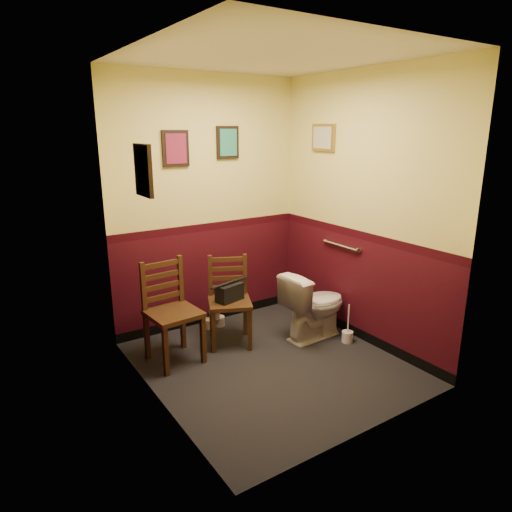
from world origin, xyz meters
The scene contains 17 objects.
floor centered at (0.00, 0.00, 0.00)m, with size 2.20×2.40×0.00m, color black.
ceiling centered at (0.00, 0.00, 2.70)m, with size 2.20×2.40×0.00m, color silver.
wall_back centered at (0.00, 1.20, 1.35)m, with size 2.20×2.70×0.00m, color #3A0A14.
wall_front centered at (0.00, -1.20, 1.35)m, with size 2.20×2.70×0.00m, color #3A0A14.
wall_left centered at (-1.10, 0.00, 1.35)m, with size 2.40×2.70×0.00m, color #3A0A14.
wall_right centered at (1.10, 0.00, 1.35)m, with size 2.40×2.70×0.00m, color #3A0A14.
grab_bar centered at (1.07, 0.25, 0.95)m, with size 0.05×0.56×0.06m.
framed_print_back_a centered at (-0.35, 1.18, 1.95)m, with size 0.28×0.04×0.36m.
framed_print_back_b centered at (0.25, 1.18, 2.00)m, with size 0.26×0.04×0.34m.
framed_print_left centered at (-1.08, 0.10, 1.85)m, with size 0.04×0.30×0.38m.
framed_print_right centered at (1.08, 0.60, 2.05)m, with size 0.04×0.34×0.28m.
toilet centered at (0.72, 0.23, 0.36)m, with size 0.41×0.73×0.71m, color white.
toilet_brush centered at (0.93, -0.06, 0.07)m, with size 0.12×0.12×0.41m.
chair_left centered at (-0.73, 0.59, 0.49)m, with size 0.49×0.49×0.97m.
chair_right centered at (-0.08, 0.62, 0.45)m, with size 0.56×0.56×0.90m.
handbag centered at (-0.10, 0.58, 0.56)m, with size 0.30×0.20×0.20m.
tp_stack centered at (-0.05, 1.01, 0.14)m, with size 0.25×0.15×0.33m.
Camera 1 is at (-2.24, -3.16, 2.15)m, focal length 32.00 mm.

